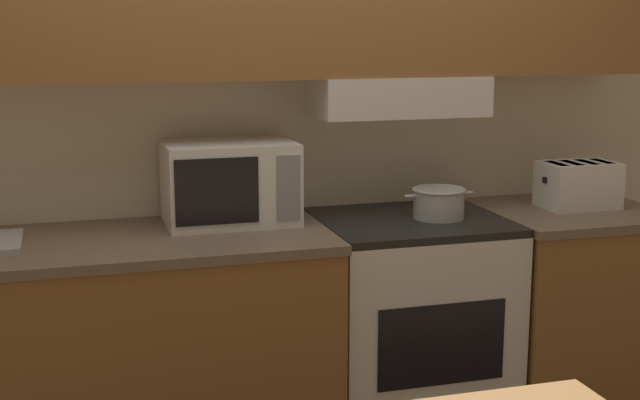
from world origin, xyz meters
TOP-DOWN VIEW (x-y plane):
  - wall_back at (0.01, -0.06)m, footprint 5.54×0.38m
  - lower_counter_main at (-0.72, -0.34)m, footprint 1.72×0.70m
  - lower_counter_right_stub at (1.23, -0.34)m, footprint 0.71×0.70m
  - stove_range at (0.51, -0.33)m, footprint 0.73×0.66m
  - cooking_pot at (0.61, -0.36)m, footprint 0.29×0.21m
  - microwave at (-0.20, -0.20)m, footprint 0.50×0.35m
  - toaster at (1.26, -0.33)m, footprint 0.32×0.21m

SIDE VIEW (x-z plane):
  - stove_range at x=0.51m, z-range 0.00..0.93m
  - lower_counter_main at x=-0.72m, z-range 0.00..0.94m
  - lower_counter_right_stub at x=1.23m, z-range 0.00..0.94m
  - cooking_pot at x=0.61m, z-range 0.94..1.06m
  - toaster at x=1.26m, z-range 0.94..1.13m
  - microwave at x=-0.20m, z-range 0.93..1.25m
  - wall_back at x=0.01m, z-range 0.24..2.79m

